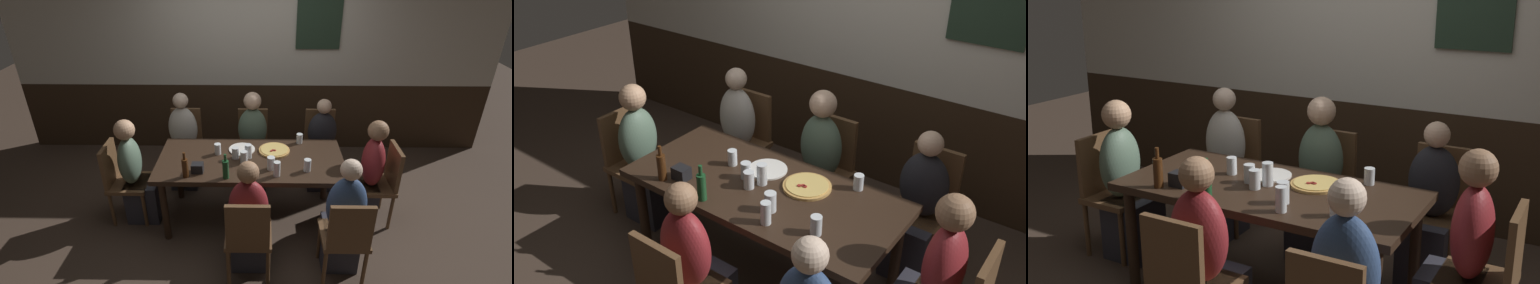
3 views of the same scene
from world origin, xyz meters
The scene contains 25 objects.
ground_plane centered at (0.00, 0.00, 0.00)m, with size 12.00×12.00×0.00m, color #423328.
wall_back centered at (0.01, 1.65, 1.30)m, with size 6.40×0.13×2.60m.
dining_table centered at (0.00, 0.00, 0.66)m, with size 1.88×0.86×0.74m.
chair_mid_far centered at (0.00, 0.84, 0.50)m, with size 0.40×0.40×0.88m.
chair_right_far centered at (0.83, 0.84, 0.50)m, with size 0.40×0.40×0.88m.
chair_head_west centered at (-1.35, 0.00, 0.50)m, with size 0.40×0.40×0.88m.
chair_left_far centered at (-0.83, 0.84, 0.50)m, with size 0.40×0.40×0.88m.
person_mid_far centered at (0.00, 0.68, 0.50)m, with size 0.34×0.37×1.18m.
person_right_far centered at (0.83, 0.68, 0.46)m, with size 0.34×0.37×1.10m.
person_head_west centered at (-1.19, 0.00, 0.49)m, with size 0.37×0.34×1.16m.
person_left_far centered at (-0.83, 0.68, 0.49)m, with size 0.34×0.37×1.16m.
person_mid_near centered at (0.00, -0.68, 0.48)m, with size 0.34×0.37×1.14m.
pizza centered at (0.24, 0.16, 0.75)m, with size 0.32×0.32×0.03m.
tumbler_short centered at (0.52, 0.35, 0.79)m, with size 0.07×0.07×0.11m.
beer_glass_tall centered at (-0.03, 0.02, 0.81)m, with size 0.07×0.07×0.15m.
pint_glass_amber centered at (-0.07, -0.07, 0.79)m, with size 0.07×0.07×0.12m.
pint_glass_stout centered at (-0.34, 0.10, 0.79)m, with size 0.07×0.07×0.11m.
tumbler_water centered at (0.20, -0.19, 0.80)m, with size 0.08×0.08×0.13m.
highball_clear centered at (0.55, -0.21, 0.79)m, with size 0.07×0.07×0.12m.
pint_glass_pale centered at (0.25, -0.30, 0.80)m, with size 0.07×0.07×0.15m.
beer_glass_half centered at (-0.16, 0.01, 0.79)m, with size 0.07×0.07×0.12m.
beer_bottle_green centered at (-0.22, -0.35, 0.84)m, with size 0.06×0.06×0.25m.
beer_bottle_brown centered at (-0.60, -0.33, 0.84)m, with size 0.06×0.06×0.26m.
plate_white_large centered at (-0.10, 0.18, 0.75)m, with size 0.28×0.28×0.01m, color white.
condiment_caddy centered at (-0.50, -0.25, 0.79)m, with size 0.11×0.09×0.09m, color black.
Camera 2 is at (1.80, -2.34, 2.69)m, focal length 37.39 mm.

